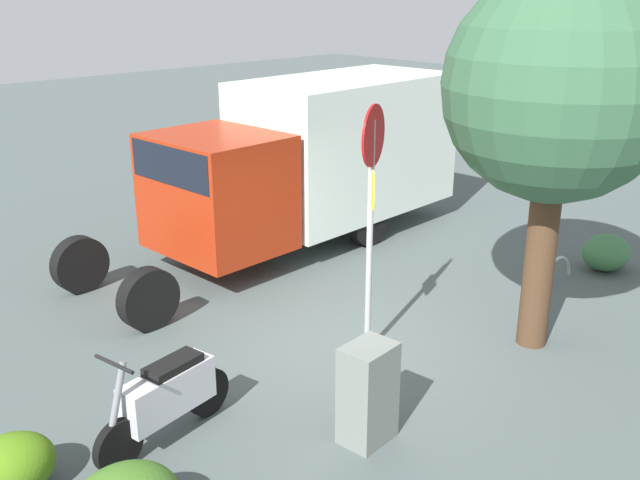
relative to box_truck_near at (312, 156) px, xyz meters
name	(u,v)px	position (x,y,z in m)	size (l,w,h in m)	color
ground_plane	(355,340)	(2.41, 3.39, -1.63)	(60.00, 60.00, 0.00)	#475251
box_truck_near	(312,156)	(0.00, 0.00, 0.00)	(7.85, 2.45, 2.97)	black
motorcycle	(167,396)	(5.49, 3.54, -1.11)	(1.80, 0.62, 1.20)	black
stop_sign	(371,193)	(2.54, 3.73, 0.56)	(0.71, 0.33, 3.29)	#9E9EA3
street_tree	(558,89)	(0.74, 5.11, 1.78)	(2.84, 2.84, 4.87)	#47301E
utility_cabinet	(368,393)	(3.98, 5.03, -1.07)	(0.56, 0.43, 1.12)	slate
bike_rack_hoop	(556,281)	(-1.48, 4.27, -1.63)	(0.85, 0.85, 0.05)	#B7B7BC
shrub_near_sign	(9,467)	(7.06, 3.24, -1.33)	(0.87, 0.71, 0.59)	#4A7916
shrub_by_tree	(606,252)	(-2.54, 4.59, -1.32)	(0.91, 0.75, 0.62)	#3A6F40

